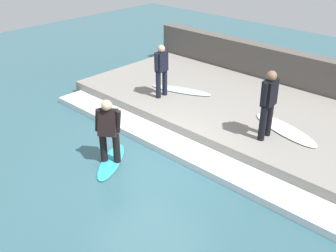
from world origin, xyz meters
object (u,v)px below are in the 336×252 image
object	(u,v)px
surfboard_riding	(111,162)
surfboard_waiting_far	(181,90)
surfboard_waiting_near	(285,129)
surfer_waiting_far	(161,68)
surfer_riding	(108,128)
surfer_waiting_near	(268,101)

from	to	relation	value
surfboard_riding	surfboard_waiting_far	distance (m)	3.84
surfboard_riding	surfboard_waiting_near	xyz separation A→B (m)	(3.55, -2.54, 0.41)
surfer_waiting_far	surfboard_waiting_far	distance (m)	1.11
surfboard_riding	surfboard_waiting_far	xyz separation A→B (m)	(3.67, 1.05, 0.41)
surfer_waiting_far	surfer_riding	bearing A→B (deg)	-157.86
surfboard_riding	surfboard_waiting_far	size ratio (longest dim) A/B	0.80
surfer_riding	surfboard_waiting_near	bearing A→B (deg)	-35.63
surfer_waiting_near	surfboard_waiting_near	bearing A→B (deg)	-17.45
surfer_riding	surfer_waiting_near	size ratio (longest dim) A/B	0.92
surfer_riding	surfboard_waiting_far	world-z (taller)	surfer_riding
surfboard_waiting_near	surfboard_waiting_far	size ratio (longest dim) A/B	1.06
surfboard_riding	surfer_waiting_near	world-z (taller)	surfer_waiting_near
surfer_riding	surfer_waiting_far	bearing A→B (deg)	22.14
surfer_waiting_near	surfboard_waiting_far	size ratio (longest dim) A/B	0.85
surfboard_waiting_far	surfboard_waiting_near	bearing A→B (deg)	-92.01
surfer_riding	surfer_waiting_near	xyz separation A→B (m)	(2.88, -2.33, 0.44)
surfboard_riding	surfer_waiting_near	xyz separation A→B (m)	(2.88, -2.33, 1.33)
surfer_waiting_far	surfboard_waiting_far	size ratio (longest dim) A/B	0.78
surfer_waiting_near	surfer_waiting_far	xyz separation A→B (m)	(0.09, 3.54, -0.08)
surfer_riding	surfer_waiting_far	xyz separation A→B (m)	(2.97, 1.21, 0.36)
surfer_riding	surfboard_waiting_far	xyz separation A→B (m)	(3.67, 1.05, -0.49)
surfer_waiting_near	surfer_riding	bearing A→B (deg)	141.03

